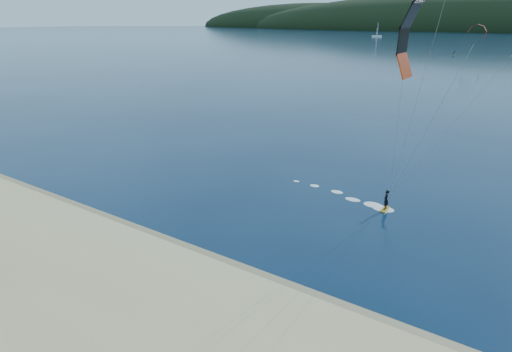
{
  "coord_description": "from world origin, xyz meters",
  "views": [
    {
      "loc": [
        19.31,
        -15.23,
        16.29
      ],
      "look_at": [
        2.43,
        10.0,
        5.0
      ],
      "focal_mm": 29.78,
      "sensor_mm": 36.0,
      "label": 1
    }
  ],
  "objects": [
    {
      "name": "ground",
      "position": [
        0.0,
        0.0,
        0.0
      ],
      "size": [
        1800.0,
        1800.0,
        0.0
      ],
      "primitive_type": "plane",
      "color": "#061932",
      "rests_on": "ground"
    },
    {
      "name": "wet_sand",
      "position": [
        0.0,
        4.5,
        0.05
      ],
      "size": [
        220.0,
        2.5,
        0.1
      ],
      "color": "#8C7652",
      "rests_on": "ground"
    },
    {
      "name": "kitesurfer_near",
      "position": [
        15.17,
        14.11,
        14.48
      ],
      "size": [
        21.34,
        9.54,
        18.83
      ],
      "color": "orange",
      "rests_on": "ground"
    },
    {
      "name": "kitesurfer_far",
      "position": [
        -9.94,
        206.24,
        9.88
      ],
      "size": [
        13.67,
        6.96,
        13.98
      ],
      "color": "orange",
      "rests_on": "ground"
    },
    {
      "name": "sailboat",
      "position": [
        -120.79,
        400.4,
        0.99
      ],
      "size": [
        9.61,
        5.97,
        13.37
      ],
      "color": "white",
      "rests_on": "ground"
    }
  ]
}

